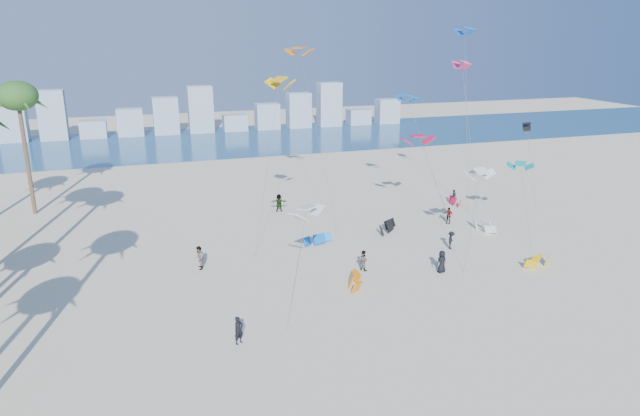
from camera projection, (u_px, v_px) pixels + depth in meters
name	position (u px, v px, depth m)	size (l,w,h in m)	color
ground	(359.00, 379.00, 30.13)	(220.00, 220.00, 0.00)	beige
ocean	(201.00, 142.00, 95.63)	(220.00, 220.00, 0.00)	navy
kitesurfer_near	(239.00, 330.00, 33.35)	(0.62, 0.41, 1.71)	black
kitesurfer_mid	(363.00, 260.00, 43.76)	(0.78, 0.61, 1.60)	gray
kitesurfers_far	(343.00, 227.00, 51.04)	(28.57, 19.78, 1.87)	black
grounded_kites	(417.00, 237.00, 49.77)	(19.34, 18.70, 0.98)	orange
flying_kites	(414.00, 104.00, 51.39)	(31.41, 24.03, 18.50)	silver
distant_skyline	(186.00, 116.00, 103.47)	(85.00, 3.00, 8.40)	#9EADBF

